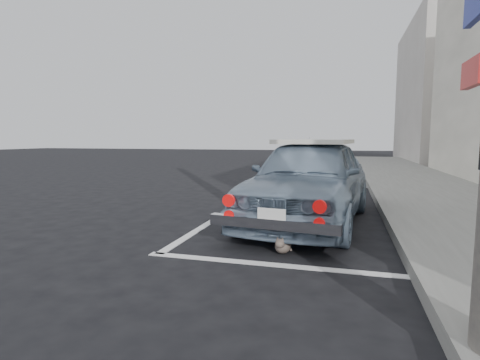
% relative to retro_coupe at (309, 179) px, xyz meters
% --- Properties ---
extents(ground, '(80.00, 80.00, 0.00)m').
position_rel_retro_coupe_xyz_m(ground, '(-0.62, -1.75, -0.69)').
color(ground, black).
rests_on(ground, ground).
extents(building_far, '(3.50, 10.00, 8.00)m').
position_rel_retro_coupe_xyz_m(building_far, '(5.73, 18.25, 3.31)').
color(building_far, '#B6AFA5').
rests_on(building_far, ground).
extents(pline_rear, '(3.00, 0.12, 0.01)m').
position_rel_retro_coupe_xyz_m(pline_rear, '(-0.12, -2.25, -0.69)').
color(pline_rear, silver).
rests_on(pline_rear, ground).
extents(pline_front, '(3.00, 0.12, 0.01)m').
position_rel_retro_coupe_xyz_m(pline_front, '(-0.12, 4.75, -0.69)').
color(pline_front, silver).
rests_on(pline_front, ground).
extents(pline_side, '(0.12, 7.00, 0.01)m').
position_rel_retro_coupe_xyz_m(pline_side, '(-1.52, 1.25, -0.69)').
color(pline_side, silver).
rests_on(pline_side, ground).
extents(retro_coupe, '(2.09, 4.20, 1.37)m').
position_rel_retro_coupe_xyz_m(retro_coupe, '(0.00, 0.00, 0.00)').
color(retro_coupe, '#788FA6').
rests_on(retro_coupe, ground).
extents(cat, '(0.22, 0.42, 0.22)m').
position_rel_retro_coupe_xyz_m(cat, '(-0.14, -1.81, -0.59)').
color(cat, '#6D6253').
rests_on(cat, ground).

